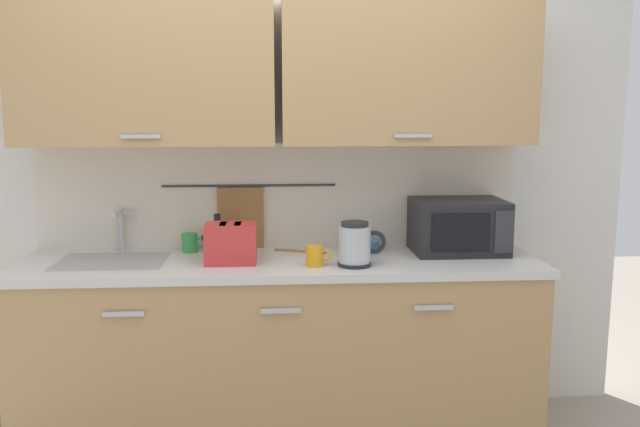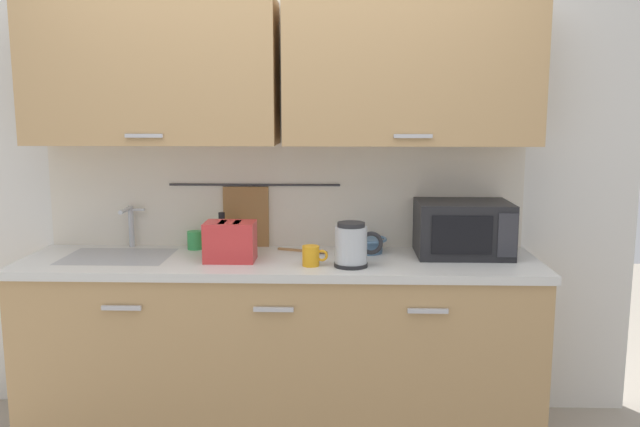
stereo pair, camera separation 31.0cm
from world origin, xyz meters
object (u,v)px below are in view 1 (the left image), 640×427
microwave (458,226)px  mug_by_kettle (315,256)px  dish_soap_bottle (218,235)px  electric_kettle (356,244)px  mug_near_sink (190,243)px  mixing_bowl (363,243)px  wooden_spoon (307,251)px  toaster (231,243)px

microwave → mug_by_kettle: microwave is taller
microwave → dish_soap_bottle: 1.23m
electric_kettle → mug_near_sink: (-0.81, 0.35, -0.05)m
mixing_bowl → mug_by_kettle: 0.39m
dish_soap_bottle → wooden_spoon: 0.46m
mug_by_kettle → mug_near_sink: bearing=151.0°
electric_kettle → dish_soap_bottle: 0.75m
electric_kettle → mug_near_sink: size_ratio=1.89×
mug_near_sink → mixing_bowl: 0.89m
dish_soap_bottle → mug_near_sink: (-0.14, 0.01, -0.04)m
microwave → toaster: 1.15m
mixing_bowl → wooden_spoon: size_ratio=0.80×
dish_soap_bottle → mug_by_kettle: 0.59m
wooden_spoon → mug_by_kettle: bearing=-84.7°
mug_near_sink → wooden_spoon: bearing=-5.3°
mixing_bowl → toaster: 0.69m
electric_kettle → wooden_spoon: electric_kettle is taller
mixing_bowl → toaster: (-0.66, -0.20, 0.05)m
mug_near_sink → dish_soap_bottle: bearing=-3.2°
microwave → mixing_bowl: 0.49m
mug_by_kettle → wooden_spoon: 0.29m
electric_kettle → mug_near_sink: 0.88m
mug_by_kettle → wooden_spoon: size_ratio=0.45×
dish_soap_bottle → mug_by_kettle: (0.48, -0.34, -0.04)m
dish_soap_bottle → mixing_bowl: size_ratio=0.92×
toaster → mug_by_kettle: bearing=-12.7°
mug_near_sink → wooden_spoon: (0.59, -0.06, -0.04)m
microwave → mug_near_sink: size_ratio=3.83×
electric_kettle → dish_soap_bottle: electric_kettle is taller
mixing_bowl → toaster: size_ratio=0.84×
mug_by_kettle → mixing_bowl: bearing=47.9°
toaster → electric_kettle: bearing=-9.3°
mixing_bowl → wooden_spoon: mixing_bowl is taller
mug_near_sink → mixing_bowl: size_ratio=0.56×
microwave → wooden_spoon: (-0.77, 0.04, -0.13)m
dish_soap_bottle → mug_near_sink: 0.15m
mixing_bowl → toaster: toaster is taller
electric_kettle → mixing_bowl: bearing=75.8°
electric_kettle → mug_by_kettle: (-0.19, 0.01, -0.05)m
dish_soap_bottle → wooden_spoon: size_ratio=0.73×
microwave → mug_by_kettle: bearing=-161.5°
mixing_bowl → wooden_spoon: (-0.29, -0.00, -0.04)m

